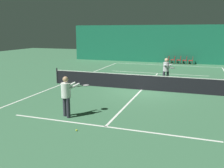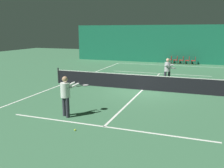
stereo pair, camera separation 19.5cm
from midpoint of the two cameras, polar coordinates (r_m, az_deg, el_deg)
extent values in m
plane|color=#3D704C|center=(15.48, 6.43, -1.32)|extent=(60.00, 60.00, 0.00)
cube|color=#196B4C|center=(28.90, 12.71, 8.89)|extent=(23.00, 0.12, 4.21)
cube|color=white|center=(27.05, 12.01, 4.24)|extent=(11.00, 0.10, 0.00)
cube|color=white|center=(21.66, 10.17, 2.42)|extent=(8.25, 0.10, 0.00)
cube|color=white|center=(9.61, -2.12, -9.71)|extent=(8.25, 0.10, 0.00)
cube|color=white|center=(17.48, -11.43, 0.07)|extent=(0.10, 23.80, 0.00)
cube|color=white|center=(15.48, 6.43, -1.31)|extent=(0.10, 12.80, 0.00)
cube|color=black|center=(15.38, 6.48, 0.40)|extent=(11.90, 0.02, 0.95)
cube|color=white|center=(15.30, 6.52, 2.06)|extent=(11.90, 0.02, 0.05)
cylinder|color=#333338|center=(17.61, -12.77, 1.86)|extent=(0.10, 0.10, 1.07)
cylinder|color=#2D2D38|center=(10.82, -11.23, -5.04)|extent=(0.22, 0.22, 0.85)
cylinder|color=#2D2D38|center=(10.60, -10.49, -5.38)|extent=(0.22, 0.22, 0.85)
cylinder|color=white|center=(10.52, -11.02, -1.40)|extent=(0.54, 0.54, 0.61)
sphere|color=tan|center=(10.42, -11.12, 1.06)|extent=(0.23, 0.23, 0.23)
cylinder|color=white|center=(10.76, -10.20, -0.30)|extent=(0.38, 0.56, 0.25)
cylinder|color=white|center=(10.50, -9.30, -0.58)|extent=(0.38, 0.56, 0.25)
cylinder|color=black|center=(10.87, -7.80, -0.50)|extent=(0.18, 0.28, 0.03)
torus|color=black|center=(11.04, -6.49, -0.27)|extent=(0.45, 0.45, 0.03)
cylinder|color=silver|center=(11.04, -6.49, -0.27)|extent=(0.38, 0.38, 0.00)
cylinder|color=#2D2D38|center=(17.58, 12.27, 1.51)|extent=(0.22, 0.22, 0.86)
cylinder|color=#2D2D38|center=(17.48, 11.44, 1.49)|extent=(0.22, 0.22, 0.86)
cylinder|color=#B7B7BC|center=(17.41, 11.96, 3.89)|extent=(0.54, 0.54, 0.62)
sphere|color=#DBAD89|center=(17.36, 12.03, 5.40)|extent=(0.24, 0.24, 0.24)
cylinder|color=#B7B7BC|center=(17.19, 12.82, 4.22)|extent=(0.37, 0.57, 0.25)
cylinder|color=#B7B7BC|center=(17.08, 11.82, 4.21)|extent=(0.37, 0.57, 0.25)
cylinder|color=black|center=(16.75, 12.85, 3.76)|extent=(0.17, 0.28, 0.03)
torus|color=black|center=(16.47, 13.24, 3.60)|extent=(0.45, 0.45, 0.03)
cylinder|color=silver|center=(16.47, 13.24, 3.60)|extent=(0.37, 0.37, 0.00)
cylinder|color=brown|center=(28.73, 11.94, 5.08)|extent=(0.03, 0.03, 0.39)
cylinder|color=brown|center=(28.36, 11.84, 5.00)|extent=(0.03, 0.03, 0.39)
cylinder|color=brown|center=(28.69, 12.69, 5.04)|extent=(0.03, 0.03, 0.39)
cylinder|color=brown|center=(28.31, 12.60, 4.95)|extent=(0.03, 0.03, 0.39)
cube|color=#A51E1E|center=(28.50, 12.29, 5.46)|extent=(0.44, 0.44, 0.05)
cube|color=#A51E1E|center=(28.45, 12.71, 5.88)|extent=(0.04, 0.44, 0.40)
cylinder|color=brown|center=(28.66, 13.18, 5.01)|extent=(0.03, 0.03, 0.39)
cylinder|color=brown|center=(28.29, 13.10, 4.92)|extent=(0.03, 0.03, 0.39)
cylinder|color=brown|center=(28.63, 13.94, 4.96)|extent=(0.03, 0.03, 0.39)
cylinder|color=brown|center=(28.25, 13.87, 4.87)|extent=(0.03, 0.03, 0.39)
cube|color=#A51E1E|center=(28.43, 13.55, 5.38)|extent=(0.44, 0.44, 0.05)
cube|color=#A51E1E|center=(28.39, 13.97, 5.81)|extent=(0.04, 0.44, 0.40)
cylinder|color=brown|center=(28.61, 14.44, 4.93)|extent=(0.03, 0.03, 0.39)
cylinder|color=brown|center=(28.23, 14.37, 4.84)|extent=(0.03, 0.03, 0.39)
cylinder|color=brown|center=(28.58, 15.20, 4.88)|extent=(0.03, 0.03, 0.39)
cylinder|color=brown|center=(28.20, 15.14, 4.80)|extent=(0.03, 0.03, 0.39)
cube|color=#A51E1E|center=(28.38, 14.81, 5.30)|extent=(0.44, 0.44, 0.05)
cube|color=#A51E1E|center=(28.34, 15.24, 5.73)|extent=(0.04, 0.44, 0.40)
cylinder|color=brown|center=(28.57, 15.70, 4.85)|extent=(0.03, 0.03, 0.39)
cylinder|color=brown|center=(28.19, 15.65, 4.76)|extent=(0.03, 0.03, 0.39)
cylinder|color=brown|center=(28.55, 16.46, 4.80)|extent=(0.03, 0.03, 0.39)
cylinder|color=brown|center=(28.17, 16.42, 4.71)|extent=(0.03, 0.03, 0.39)
cube|color=#A51E1E|center=(28.34, 16.08, 5.22)|extent=(0.44, 0.44, 0.05)
cube|color=#A51E1E|center=(28.31, 16.51, 5.65)|extent=(0.04, 0.44, 0.40)
cylinder|color=brown|center=(28.54, 16.96, 4.77)|extent=(0.03, 0.03, 0.39)
cylinder|color=brown|center=(28.16, 16.93, 4.68)|extent=(0.03, 0.03, 0.39)
cylinder|color=brown|center=(28.53, 17.72, 4.72)|extent=(0.03, 0.03, 0.39)
cylinder|color=brown|center=(28.15, 17.70, 4.63)|extent=(0.03, 0.03, 0.39)
cube|color=#A51E1E|center=(28.32, 17.36, 5.14)|extent=(0.44, 0.44, 0.05)
cube|color=#A51E1E|center=(28.29, 17.79, 5.57)|extent=(0.04, 0.44, 0.40)
sphere|color=#D1DB33|center=(9.30, -8.71, -10.39)|extent=(0.07, 0.07, 0.07)
camera|label=1|loc=(0.10, -90.45, -0.10)|focal=40.00mm
camera|label=2|loc=(0.10, 89.55, 0.10)|focal=40.00mm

